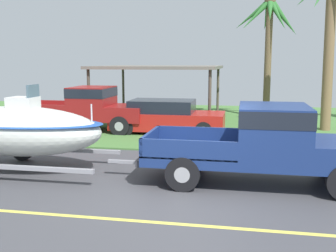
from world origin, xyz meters
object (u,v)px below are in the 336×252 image
(parked_pickup_background, at_px, (92,107))
(palm_tree_near_left, at_px, (269,27))
(pickup_truck_towing, at_px, (271,141))
(boat_on_trailer, at_px, (16,130))
(parked_sedan_near, at_px, (167,117))
(palm_tree_mid, at_px, (333,6))
(carport_awning, at_px, (160,68))

(parked_pickup_background, relative_size, palm_tree_near_left, 0.90)
(pickup_truck_towing, distance_m, boat_on_trailer, 6.64)
(pickup_truck_towing, xyz_separation_m, boat_on_trailer, (-6.64, -0.00, 0.05))
(boat_on_trailer, height_order, palm_tree_near_left, palm_tree_near_left)
(boat_on_trailer, bearing_deg, parked_sedan_near, 65.62)
(pickup_truck_towing, distance_m, palm_tree_near_left, 12.01)
(palm_tree_near_left, xyz_separation_m, palm_tree_mid, (2.32, -3.19, 0.50))
(carport_awning, bearing_deg, boat_on_trailer, -99.05)
(parked_sedan_near, relative_size, palm_tree_mid, 0.66)
(pickup_truck_towing, bearing_deg, palm_tree_mid, 71.33)
(pickup_truck_towing, relative_size, parked_pickup_background, 1.00)
(palm_tree_near_left, bearing_deg, parked_pickup_background, -145.26)
(carport_awning, height_order, palm_tree_mid, palm_tree_mid)
(palm_tree_near_left, bearing_deg, pickup_truck_towing, -92.35)
(carport_awning, bearing_deg, parked_sedan_near, -74.59)
(carport_awning, bearing_deg, palm_tree_near_left, 8.50)
(parked_pickup_background, bearing_deg, boat_on_trailer, -86.91)
(parked_sedan_near, bearing_deg, boat_on_trailer, -114.38)
(parked_sedan_near, height_order, palm_tree_near_left, palm_tree_near_left)
(pickup_truck_towing, bearing_deg, parked_pickup_background, 138.02)
(parked_sedan_near, bearing_deg, carport_awning, 105.41)
(pickup_truck_towing, distance_m, parked_pickup_background, 9.39)
(pickup_truck_towing, distance_m, parked_sedan_near, 7.39)
(pickup_truck_towing, xyz_separation_m, palm_tree_mid, (2.79, 8.25, 4.10))
(pickup_truck_towing, height_order, parked_pickup_background, pickup_truck_towing)
(pickup_truck_towing, bearing_deg, parked_sedan_near, 120.68)
(boat_on_trailer, relative_size, parked_pickup_background, 1.10)
(pickup_truck_towing, bearing_deg, carport_awning, 114.95)
(parked_pickup_background, distance_m, parked_sedan_near, 3.24)
(parked_pickup_background, height_order, palm_tree_mid, palm_tree_mid)
(parked_sedan_near, bearing_deg, parked_pickup_background, -178.83)
(palm_tree_mid, bearing_deg, palm_tree_near_left, 125.98)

